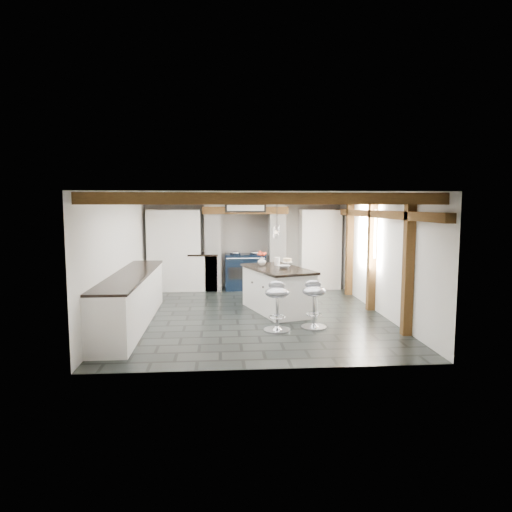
{
  "coord_description": "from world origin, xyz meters",
  "views": [
    {
      "loc": [
        -0.6,
        -8.7,
        2.13
      ],
      "look_at": [
        0.1,
        0.4,
        1.1
      ],
      "focal_mm": 32.0,
      "sensor_mm": 36.0,
      "label": 1
    }
  ],
  "objects": [
    {
      "name": "bar_stool_far",
      "position": [
        0.34,
        -1.21,
        0.53
      ],
      "size": [
        0.54,
        0.54,
        0.85
      ],
      "rotation": [
        0.0,
        0.0,
        -0.4
      ],
      "color": "silver",
      "rests_on": "ground"
    },
    {
      "name": "room_shell",
      "position": [
        -0.61,
        1.42,
        1.07
      ],
      "size": [
        6.0,
        6.03,
        6.0
      ],
      "color": "silver",
      "rests_on": "ground"
    },
    {
      "name": "range_cooker",
      "position": [
        0.0,
        2.68,
        0.47
      ],
      "size": [
        1.0,
        0.63,
        0.99
      ],
      "color": "black",
      "rests_on": "ground"
    },
    {
      "name": "ground",
      "position": [
        0.0,
        0.0,
        0.0
      ],
      "size": [
        6.0,
        6.0,
        0.0
      ],
      "primitive_type": "plane",
      "color": "black",
      "rests_on": "ground"
    },
    {
      "name": "kitchen_island",
      "position": [
        0.52,
        0.23,
        0.45
      ],
      "size": [
        1.42,
        1.98,
        1.17
      ],
      "rotation": [
        0.0,
        0.0,
        0.31
      ],
      "color": "white",
      "rests_on": "ground"
    },
    {
      "name": "bar_stool_near",
      "position": [
        0.99,
        -1.07,
        0.51
      ],
      "size": [
        0.45,
        0.45,
        0.83
      ],
      "rotation": [
        0.0,
        0.0,
        -0.06
      ],
      "color": "silver",
      "rests_on": "ground"
    }
  ]
}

